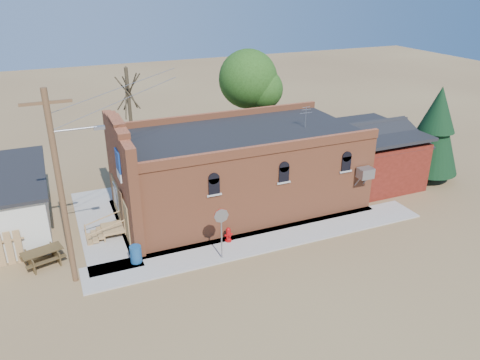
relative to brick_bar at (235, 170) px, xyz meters
name	(u,v)px	position (x,y,z in m)	size (l,w,h in m)	color
ground	(247,255)	(-1.64, -5.49, -2.34)	(120.00, 120.00, 0.00)	brown
sidewalk_south	(266,240)	(-0.14, -4.59, -2.30)	(19.00, 2.20, 0.08)	#9E9991
sidewalk_west	(103,225)	(-7.94, 0.51, -2.30)	(2.60, 10.00, 0.08)	#9E9991
brick_bar	(235,170)	(0.00, 0.00, 0.00)	(16.40, 7.97, 6.30)	#AD5935
red_shed	(370,149)	(9.86, 0.01, -0.07)	(5.40, 6.40, 4.30)	#50150D
utility_pole	(61,187)	(-9.79, -4.29, 2.43)	(3.12, 0.26, 9.00)	#523A20
tree_bare_near	(128,91)	(-4.64, 7.51, 3.62)	(2.80, 2.80, 7.65)	#433826
tree_leafy	(248,79)	(4.36, 8.01, 3.59)	(4.40, 4.40, 8.15)	#433826
evergreen_tree	(436,128)	(13.86, -1.49, 1.37)	(3.60, 3.60, 6.50)	#433826
fire_hydrant	(228,234)	(-2.05, -3.95, -1.86)	(0.47, 0.45, 0.80)	#A5090B
stop_sign	(221,220)	(-2.95, -5.30, -0.16)	(0.74, 0.10, 2.73)	gray
trash_barrel	(136,254)	(-6.94, -3.99, -1.82)	(0.57, 0.57, 0.87)	navy
picnic_table	(43,255)	(-11.14, -2.29, -1.83)	(2.17, 1.84, 0.78)	#47361C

